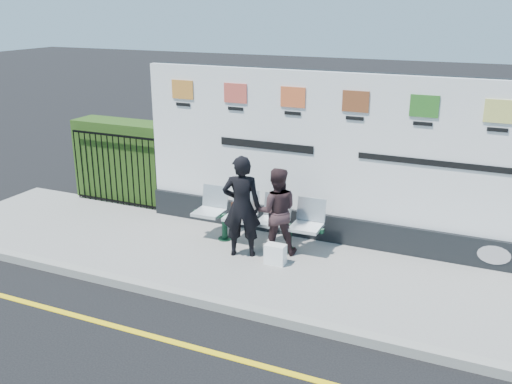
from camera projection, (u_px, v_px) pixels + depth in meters
ground at (227, 357)px, 7.13m from camera, size 80.00×80.00×0.00m
pavement at (297, 271)px, 9.27m from camera, size 14.00×3.00×0.12m
kerb at (260, 314)px, 7.97m from camera, size 14.00×0.18×0.14m
yellow_line at (227, 357)px, 7.13m from camera, size 14.00×0.10×0.01m
billboard at (353, 173)px, 9.82m from camera, size 8.00×0.30×3.00m
hedge at (128, 160)px, 12.32m from camera, size 2.35×0.70×1.70m
railing at (115, 169)px, 11.95m from camera, size 2.05×0.06×1.54m
bench at (256, 231)px, 10.07m from camera, size 2.36×0.66×0.50m
woman_left at (242, 206)px, 9.47m from camera, size 0.74×0.62×1.75m
woman_right at (276, 211)px, 9.60m from camera, size 0.90×0.81×1.51m
handbag_brown at (240, 209)px, 10.06m from camera, size 0.32×0.18×0.24m
carrier_bag_white at (275, 254)px, 9.35m from camera, size 0.34×0.20×0.34m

